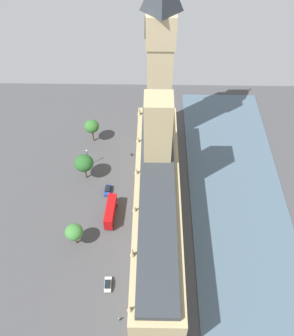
{
  "coord_description": "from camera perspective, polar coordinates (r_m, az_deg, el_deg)",
  "views": [
    {
      "loc": [
        -0.33,
        63.65,
        93.59
      ],
      "look_at": [
        1.0,
        -14.09,
        9.11
      ],
      "focal_mm": 40.11,
      "sensor_mm": 36.0,
      "label": 1
    }
  ],
  "objects": [
    {
      "name": "ground_plane",
      "position": [
        113.18,
        0.39,
        -8.41
      ],
      "size": [
        141.76,
        141.76,
        0.0
      ],
      "primitive_type": "plane",
      "color": "#424244"
    },
    {
      "name": "river_thames",
      "position": [
        116.33,
        14.29,
        -8.31
      ],
      "size": [
        29.86,
        127.59,
        0.25
      ],
      "primitive_type": "cube",
      "color": "#475B6B",
      "rests_on": "ground"
    },
    {
      "name": "parliament_building",
      "position": [
        106.5,
        1.5,
        -4.84
      ],
      "size": [
        12.67,
        71.76,
        36.3
      ],
      "color": "tan",
      "rests_on": "ground"
    },
    {
      "name": "clock_tower",
      "position": [
        121.13,
        2.0,
        16.47
      ],
      "size": [
        9.17,
        9.17,
        60.69
      ],
      "color": "tan",
      "rests_on": "ground"
    },
    {
      "name": "car_blue_midblock",
      "position": [
        120.41,
        -6.01,
        -3.33
      ],
      "size": [
        2.02,
        4.47,
        1.74
      ],
      "rotation": [
        0.0,
        0.0,
        -0.05
      ],
      "color": "navy",
      "rests_on": "ground"
    },
    {
      "name": "double_decker_bus_trailing",
      "position": [
        112.97,
        -5.56,
        -6.58
      ],
      "size": [
        3.17,
        10.63,
        4.75
      ],
      "rotation": [
        0.0,
        0.0,
        -0.06
      ],
      "color": "#B20C0F",
      "rests_on": "ground"
    },
    {
      "name": "car_white_kerbside",
      "position": [
        103.08,
        -5.97,
        -17.2
      ],
      "size": [
        1.96,
        4.12,
        1.74
      ],
      "rotation": [
        0.0,
        0.0,
        3.17
      ],
      "color": "silver",
      "rests_on": "ground"
    },
    {
      "name": "pedestrian_leading",
      "position": [
        130.89,
        -2.38,
        2.1
      ],
      "size": [
        0.55,
        0.63,
        1.52
      ],
      "rotation": [
        0.0,
        0.0,
        5.92
      ],
      "color": "black",
      "rests_on": "ground"
    },
    {
      "name": "pedestrian_corner",
      "position": [
        99.51,
        -4.27,
        -21.95
      ],
      "size": [
        0.49,
        0.59,
        1.5
      ],
      "rotation": [
        0.0,
        0.0,
        2.96
      ],
      "color": "#336B60",
      "rests_on": "ground"
    },
    {
      "name": "plane_tree_by_river_gate",
      "position": [
        120.95,
        -9.56,
        0.73
      ],
      "size": [
        6.08,
        6.08,
        9.51
      ],
      "color": "brown",
      "rests_on": "ground"
    },
    {
      "name": "plane_tree_under_trees",
      "position": [
        133.61,
        -8.4,
        6.27
      ],
      "size": [
        5.18,
        5.18,
        9.06
      ],
      "color": "brown",
      "rests_on": "ground"
    },
    {
      "name": "plane_tree_near_tower",
      "position": [
        106.86,
        -11.03,
        -9.55
      ],
      "size": [
        5.04,
        5.04,
        7.66
      ],
      "color": "brown",
      "rests_on": "ground"
    },
    {
      "name": "street_lamp_far_end",
      "position": [
        126.38,
        -9.09,
        2.02
      ],
      "size": [
        0.56,
        0.56,
        7.03
      ],
      "color": "black",
      "rests_on": "ground"
    }
  ]
}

